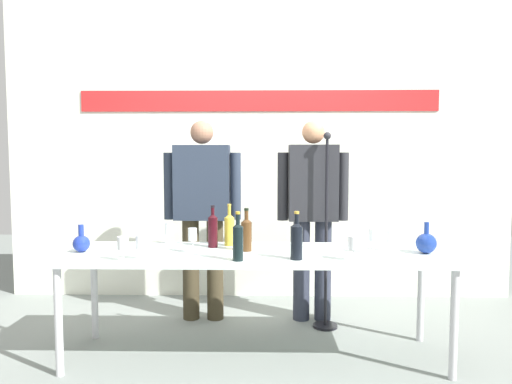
{
  "coord_description": "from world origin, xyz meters",
  "views": [
    {
      "loc": [
        0.07,
        -3.14,
        1.38
      ],
      "look_at": [
        0.0,
        0.15,
        1.14
      ],
      "focal_mm": 32.72,
      "sensor_mm": 36.0,
      "label": 1
    }
  ],
  "objects_px": {
    "wine_glass_right_0": "(353,243)",
    "presenter_left": "(202,206)",
    "decanter_blue_left": "(81,243)",
    "wine_glass_left_3": "(141,242)",
    "decanter_blue_right": "(426,243)",
    "wine_glass_left_2": "(169,229)",
    "wine_glass_left_0": "(123,244)",
    "wine_glass_left_1": "(193,235)",
    "microphone_stand": "(326,263)",
    "wine_bottle_4": "(229,229)",
    "wine_glass_right_1": "(390,236)",
    "wine_glass_right_2": "(373,236)",
    "presenter_right": "(313,208)",
    "display_table": "(256,259)",
    "wine_bottle_1": "(246,233)",
    "wine_bottle_0": "(213,229)",
    "wine_bottle_2": "(297,239)",
    "wine_bottle_3": "(238,240)"
  },
  "relations": [
    {
      "from": "wine_glass_right_0",
      "to": "presenter_left",
      "type": "bearing_deg",
      "value": 136.72
    },
    {
      "from": "decanter_blue_left",
      "to": "wine_glass_left_3",
      "type": "bearing_deg",
      "value": -25.04
    },
    {
      "from": "decanter_blue_right",
      "to": "wine_glass_left_2",
      "type": "relative_size",
      "value": 1.38
    },
    {
      "from": "wine_glass_left_0",
      "to": "decanter_blue_left",
      "type": "bearing_deg",
      "value": 144.0
    },
    {
      "from": "wine_glass_left_1",
      "to": "microphone_stand",
      "type": "relative_size",
      "value": 0.11
    },
    {
      "from": "decanter_blue_left",
      "to": "wine_bottle_4",
      "type": "relative_size",
      "value": 0.62
    },
    {
      "from": "wine_glass_right_0",
      "to": "wine_glass_right_1",
      "type": "relative_size",
      "value": 1.03
    },
    {
      "from": "decanter_blue_left",
      "to": "wine_glass_right_2",
      "type": "distance_m",
      "value": 1.98
    },
    {
      "from": "presenter_left",
      "to": "presenter_right",
      "type": "distance_m",
      "value": 0.93
    },
    {
      "from": "decanter_blue_right",
      "to": "wine_glass_left_3",
      "type": "distance_m",
      "value": 1.87
    },
    {
      "from": "decanter_blue_right",
      "to": "wine_glass_left_0",
      "type": "bearing_deg",
      "value": -172.27
    },
    {
      "from": "wine_glass_right_2",
      "to": "microphone_stand",
      "type": "height_order",
      "value": "microphone_stand"
    },
    {
      "from": "wine_glass_left_2",
      "to": "wine_glass_right_1",
      "type": "height_order",
      "value": "wine_glass_left_2"
    },
    {
      "from": "display_table",
      "to": "wine_glass_left_2",
      "type": "distance_m",
      "value": 0.72
    },
    {
      "from": "wine_bottle_4",
      "to": "wine_glass_left_2",
      "type": "xyz_separation_m",
      "value": [
        -0.45,
        0.06,
        -0.02
      ]
    },
    {
      "from": "wine_bottle_1",
      "to": "wine_glass_right_0",
      "type": "bearing_deg",
      "value": -22.66
    },
    {
      "from": "wine_bottle_1",
      "to": "wine_glass_right_2",
      "type": "distance_m",
      "value": 0.86
    },
    {
      "from": "presenter_right",
      "to": "wine_bottle_0",
      "type": "xyz_separation_m",
      "value": [
        -0.77,
        -0.61,
        -0.09
      ]
    },
    {
      "from": "wine_bottle_2",
      "to": "microphone_stand",
      "type": "height_order",
      "value": "microphone_stand"
    },
    {
      "from": "wine_bottle_0",
      "to": "wine_bottle_2",
      "type": "bearing_deg",
      "value": -34.02
    },
    {
      "from": "presenter_right",
      "to": "presenter_left",
      "type": "bearing_deg",
      "value": 180.0
    },
    {
      "from": "wine_glass_right_1",
      "to": "wine_glass_right_2",
      "type": "xyz_separation_m",
      "value": [
        -0.13,
        -0.08,
        0.02
      ]
    },
    {
      "from": "display_table",
      "to": "wine_bottle_3",
      "type": "bearing_deg",
      "value": -110.39
    },
    {
      "from": "presenter_right",
      "to": "wine_bottle_1",
      "type": "relative_size",
      "value": 5.69
    },
    {
      "from": "decanter_blue_left",
      "to": "presenter_left",
      "type": "height_order",
      "value": "presenter_left"
    },
    {
      "from": "wine_bottle_4",
      "to": "wine_glass_right_1",
      "type": "bearing_deg",
      "value": -8.83
    },
    {
      "from": "display_table",
      "to": "wine_bottle_3",
      "type": "xyz_separation_m",
      "value": [
        -0.1,
        -0.28,
        0.18
      ]
    },
    {
      "from": "microphone_stand",
      "to": "decanter_blue_left",
      "type": "bearing_deg",
      "value": -160.75
    },
    {
      "from": "wine_glass_right_1",
      "to": "microphone_stand",
      "type": "bearing_deg",
      "value": 124.79
    },
    {
      "from": "wine_glass_right_2",
      "to": "wine_bottle_0",
      "type": "bearing_deg",
      "value": 170.52
    },
    {
      "from": "presenter_right",
      "to": "wine_glass_right_0",
      "type": "relative_size",
      "value": 10.96
    },
    {
      "from": "decanter_blue_left",
      "to": "microphone_stand",
      "type": "xyz_separation_m",
      "value": [
        1.74,
        0.61,
        -0.27
      ]
    },
    {
      "from": "wine_bottle_0",
      "to": "wine_glass_left_1",
      "type": "relative_size",
      "value": 1.79
    },
    {
      "from": "wine_glass_left_3",
      "to": "wine_glass_right_1",
      "type": "bearing_deg",
      "value": 10.31
    },
    {
      "from": "wine_bottle_4",
      "to": "wine_glass_left_1",
      "type": "xyz_separation_m",
      "value": [
        -0.23,
        -0.26,
        -0.0
      ]
    },
    {
      "from": "wine_bottle_0",
      "to": "wine_glass_left_0",
      "type": "xyz_separation_m",
      "value": [
        -0.51,
        -0.45,
        -0.02
      ]
    },
    {
      "from": "wine_glass_left_0",
      "to": "decanter_blue_right",
      "type": "bearing_deg",
      "value": 7.73
    },
    {
      "from": "wine_bottle_1",
      "to": "wine_glass_right_0",
      "type": "relative_size",
      "value": 1.93
    },
    {
      "from": "display_table",
      "to": "wine_bottle_4",
      "type": "xyz_separation_m",
      "value": [
        -0.2,
        0.22,
        0.18
      ]
    },
    {
      "from": "wine_glass_left_0",
      "to": "microphone_stand",
      "type": "bearing_deg",
      "value": 32.47
    },
    {
      "from": "presenter_right",
      "to": "wine_bottle_0",
      "type": "bearing_deg",
      "value": -141.94
    },
    {
      "from": "decanter_blue_right",
      "to": "wine_bottle_0",
      "type": "relative_size",
      "value": 0.7
    },
    {
      "from": "wine_bottle_3",
      "to": "wine_glass_left_2",
      "type": "distance_m",
      "value": 0.78
    },
    {
      "from": "presenter_left",
      "to": "wine_glass_left_0",
      "type": "relative_size",
      "value": 10.98
    },
    {
      "from": "presenter_right",
      "to": "wine_glass_left_2",
      "type": "bearing_deg",
      "value": -156.66
    },
    {
      "from": "wine_bottle_0",
      "to": "wine_bottle_3",
      "type": "xyz_separation_m",
      "value": [
        0.21,
        -0.43,
        0.0
      ]
    },
    {
      "from": "decanter_blue_left",
      "to": "wine_glass_left_3",
      "type": "relative_size",
      "value": 1.2
    },
    {
      "from": "decanter_blue_right",
      "to": "wine_glass_left_1",
      "type": "xyz_separation_m",
      "value": [
        -1.57,
        -0.01,
        0.05
      ]
    },
    {
      "from": "wine_bottle_2",
      "to": "wine_glass_left_1",
      "type": "bearing_deg",
      "value": 164.62
    },
    {
      "from": "wine_bottle_0",
      "to": "wine_glass_left_0",
      "type": "bearing_deg",
      "value": -138.34
    }
  ]
}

